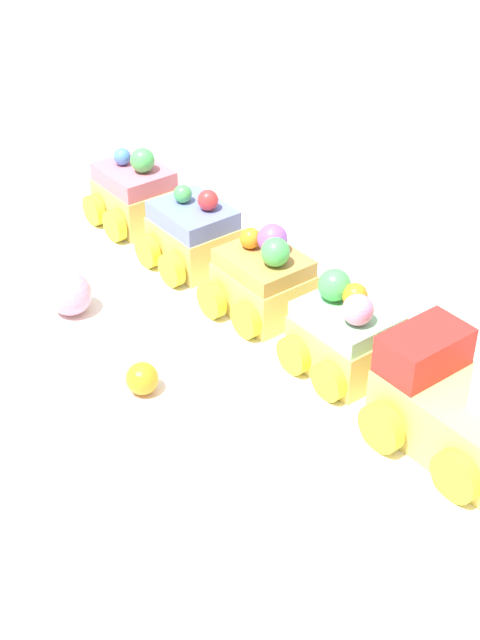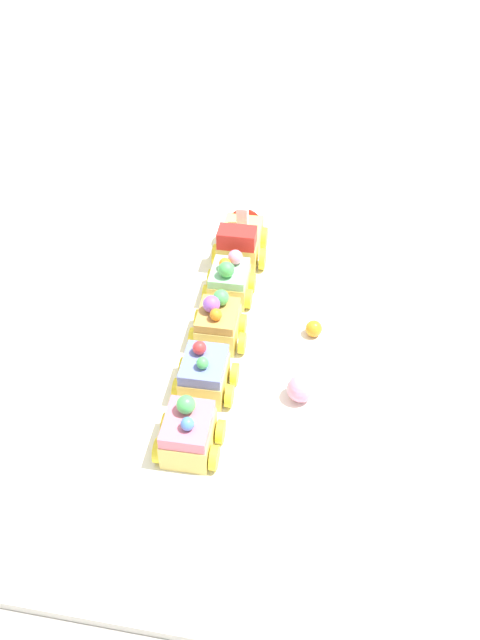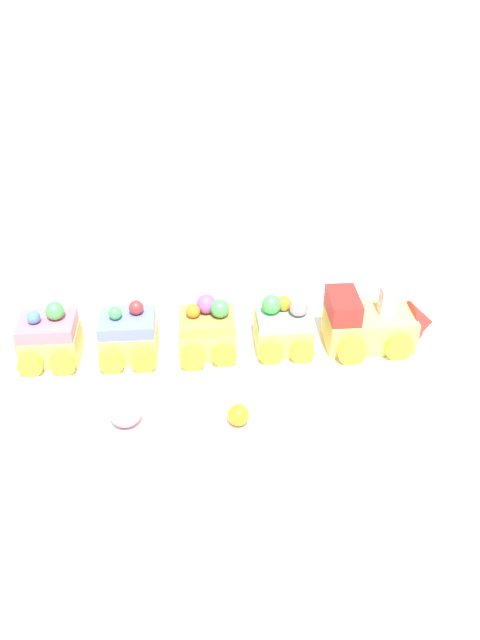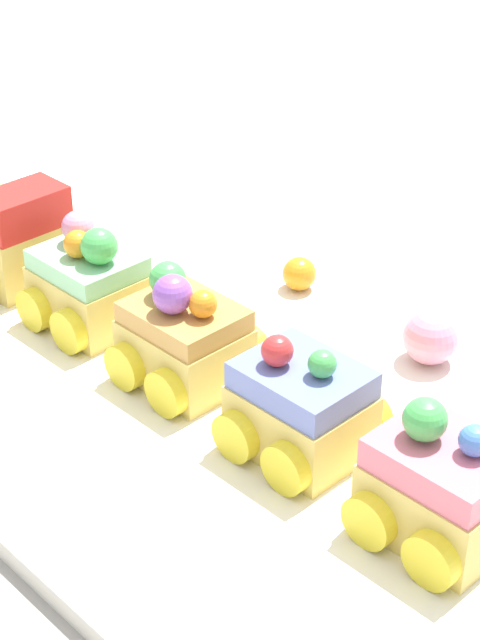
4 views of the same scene
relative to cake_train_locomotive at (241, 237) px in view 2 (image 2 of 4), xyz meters
The scene contains 9 objects.
ground_plane 0.17m from the cake_train_locomotive, 167.21° to the right, with size 10.00×10.00×0.00m, color gray.
display_board 0.17m from the cake_train_locomotive, 167.21° to the right, with size 0.78×0.36×0.01m, color white.
cake_train_locomotive is the anchor object (origin of this frame).
cake_car_mint 0.11m from the cake_train_locomotive, behind, with size 0.06×0.07×0.07m.
cake_car_caramel 0.19m from the cake_train_locomotive, behind, with size 0.06×0.07×0.07m.
cake_car_blueberry 0.28m from the cake_train_locomotive, behind, with size 0.06×0.07×0.06m.
cake_car_strawberry 0.36m from the cake_train_locomotive, behind, with size 0.06×0.07×0.07m.
gumball_pink 0.29m from the cake_train_locomotive, 156.88° to the right, with size 0.03×0.03×0.03m, color pink.
gumball_orange 0.21m from the cake_train_locomotive, 143.63° to the right, with size 0.02×0.02×0.02m, color orange.
Camera 2 is at (-0.59, -0.09, 0.57)m, focal length 35.00 mm.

